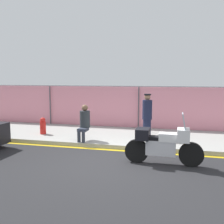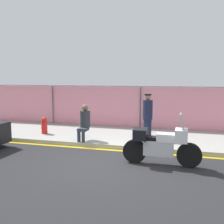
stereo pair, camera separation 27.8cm
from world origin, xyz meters
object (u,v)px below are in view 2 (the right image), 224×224
object	(u,v)px
fire_hydrant	(44,126)
motorcycle	(161,144)
officer_standing	(148,116)
person_seated_on_curb	(85,121)

from	to	relation	value
fire_hydrant	motorcycle	bearing A→B (deg)	-24.15
motorcycle	officer_standing	xyz separation A→B (m)	(-0.70, 2.42, 0.40)
officer_standing	fire_hydrant	size ratio (longest dim) A/B	2.48
officer_standing	person_seated_on_curb	xyz separation A→B (m)	(-2.12, -0.84, -0.14)
person_seated_on_curb	motorcycle	bearing A→B (deg)	-29.20
officer_standing	fire_hydrant	world-z (taller)	officer_standing
motorcycle	fire_hydrant	distance (m)	5.21
motorcycle	fire_hydrant	xyz separation A→B (m)	(-4.75, 2.13, -0.11)
person_seated_on_curb	fire_hydrant	size ratio (longest dim) A/B	1.93
motorcycle	officer_standing	bearing A→B (deg)	105.87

